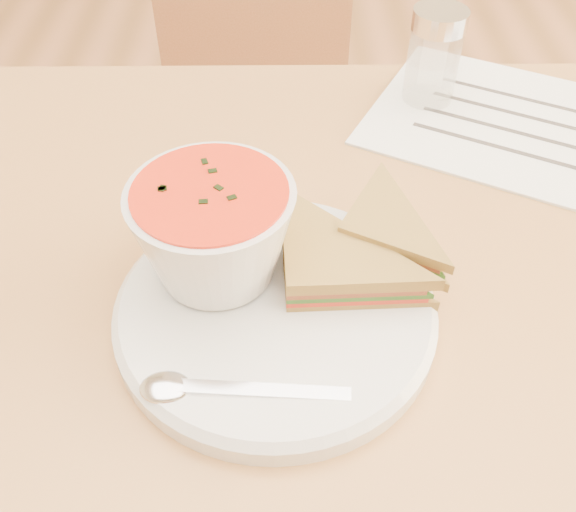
{
  "coord_description": "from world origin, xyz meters",
  "views": [
    {
      "loc": [
        -0.11,
        -0.37,
        1.15
      ],
      "look_at": [
        -0.11,
        -0.03,
        0.8
      ],
      "focal_mm": 40.0,
      "sensor_mm": 36.0,
      "label": 1
    }
  ],
  "objects_px": {
    "dining_table": "(376,476)",
    "chair_far": "(267,152)",
    "condiment_shaker": "(434,57)",
    "plate": "(276,312)",
    "soup_bowl": "(214,237)"
  },
  "relations": [
    {
      "from": "dining_table",
      "to": "chair_far",
      "type": "distance_m",
      "value": 0.65
    },
    {
      "from": "condiment_shaker",
      "to": "chair_far",
      "type": "bearing_deg",
      "value": 118.29
    },
    {
      "from": "dining_table",
      "to": "condiment_shaker",
      "type": "bearing_deg",
      "value": 79.54
    },
    {
      "from": "dining_table",
      "to": "plate",
      "type": "distance_m",
      "value": 0.4
    },
    {
      "from": "chair_far",
      "to": "soup_bowl",
      "type": "xyz_separation_m",
      "value": [
        -0.02,
        -0.65,
        0.4
      ]
    },
    {
      "from": "chair_far",
      "to": "plate",
      "type": "height_order",
      "value": "chair_far"
    },
    {
      "from": "soup_bowl",
      "to": "plate",
      "type": "bearing_deg",
      "value": -35.36
    },
    {
      "from": "chair_far",
      "to": "soup_bowl",
      "type": "bearing_deg",
      "value": 80.79
    },
    {
      "from": "chair_far",
      "to": "plate",
      "type": "bearing_deg",
      "value": 84.75
    },
    {
      "from": "plate",
      "to": "condiment_shaker",
      "type": "xyz_separation_m",
      "value": [
        0.17,
        0.32,
        0.04
      ]
    },
    {
      "from": "dining_table",
      "to": "plate",
      "type": "bearing_deg",
      "value": -158.65
    },
    {
      "from": "dining_table",
      "to": "soup_bowl",
      "type": "xyz_separation_m",
      "value": [
        -0.17,
        -0.01,
        0.43
      ]
    },
    {
      "from": "dining_table",
      "to": "condiment_shaker",
      "type": "height_order",
      "value": "condiment_shaker"
    },
    {
      "from": "soup_bowl",
      "to": "condiment_shaker",
      "type": "height_order",
      "value": "condiment_shaker"
    },
    {
      "from": "plate",
      "to": "soup_bowl",
      "type": "relative_size",
      "value": 2.0
    }
  ]
}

